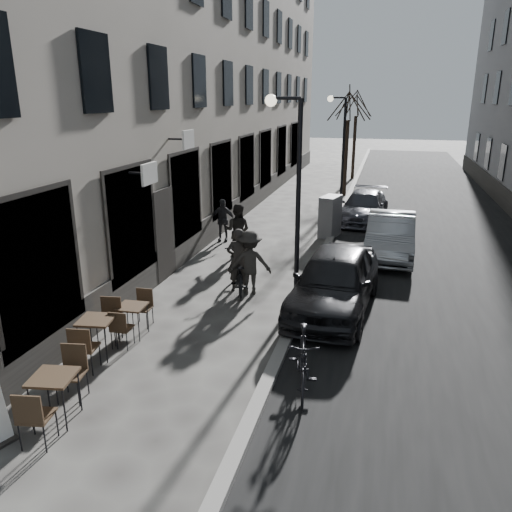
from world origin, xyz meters
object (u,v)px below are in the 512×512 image
at_px(tree_far, 357,103).
at_px(bistro_set_c, 133,317).
at_px(streetlamp_near, 292,179).
at_px(car_near, 335,281).
at_px(bistro_set_a, 55,393).
at_px(utility_cabinet, 330,216).
at_px(pedestrian_near, 238,230).
at_px(car_far, 364,207).
at_px(moped, 303,362).
at_px(car_mid, 390,235).
at_px(pedestrian_mid, 250,263).
at_px(streetlamp_far, 340,139).
at_px(tree_near, 349,104).
at_px(bicycle, 239,272).
at_px(bistro_set_b, 97,333).
at_px(pedestrian_far, 222,220).

height_order(tree_far, bistro_set_c, tree_far).
height_order(streetlamp_near, bistro_set_c, streetlamp_near).
bearing_deg(car_near, bistro_set_a, -119.86).
height_order(utility_cabinet, car_near, car_near).
height_order(pedestrian_near, car_far, pedestrian_near).
height_order(bistro_set_c, pedestrian_near, pedestrian_near).
bearing_deg(moped, car_near, 78.08).
height_order(car_near, moped, car_near).
distance_m(tree_far, bistro_set_a, 27.33).
bearing_deg(bistro_set_c, moped, -20.04).
relative_size(tree_far, utility_cabinet, 3.72).
distance_m(pedestrian_near, car_mid, 5.01).
bearing_deg(pedestrian_mid, streetlamp_far, -110.44).
bearing_deg(car_near, bistro_set_c, -143.59).
xyz_separation_m(streetlamp_near, tree_far, (0.07, 21.00, 1.50)).
xyz_separation_m(pedestrian_mid, moped, (2.12, -4.24, -0.30)).
relative_size(pedestrian_near, car_far, 0.41).
height_order(tree_near, bistro_set_a, tree_near).
height_order(bistro_set_c, bicycle, bicycle).
xyz_separation_m(bistro_set_c, pedestrian_mid, (1.83, 3.06, 0.43)).
distance_m(streetlamp_near, moped, 4.87).
height_order(streetlamp_near, bistro_set_b, streetlamp_near).
bearing_deg(pedestrian_near, bistro_set_a, 92.69).
bearing_deg(pedestrian_far, bistro_set_a, -96.55).
relative_size(streetlamp_near, pedestrian_far, 3.29).
relative_size(bistro_set_a, pedestrian_far, 1.08).
distance_m(bistro_set_a, car_near, 6.78).
bearing_deg(streetlamp_far, car_mid, -71.55).
relative_size(tree_far, pedestrian_mid, 3.30).
bearing_deg(pedestrian_near, car_mid, -160.09).
height_order(utility_cabinet, car_mid, utility_cabinet).
relative_size(tree_far, car_mid, 1.34).
xyz_separation_m(streetlamp_near, tree_near, (0.07, 15.00, 1.50)).
xyz_separation_m(utility_cabinet, pedestrian_far, (-3.70, -1.63, 0.01)).
bearing_deg(bicycle, moped, 100.08).
xyz_separation_m(streetlamp_near, moped, (1.01, -4.00, -2.60)).
bearing_deg(pedestrian_mid, bistro_set_c, 44.12).
xyz_separation_m(pedestrian_near, car_far, (3.74, 6.06, -0.26)).
bearing_deg(tree_near, pedestrian_near, -101.72).
height_order(pedestrian_far, moped, pedestrian_far).
xyz_separation_m(streetlamp_far, bistro_set_b, (-3.20, -15.79, -2.67)).
relative_size(pedestrian_mid, car_far, 0.41).
bearing_deg(streetlamp_far, tree_near, 88.62).
distance_m(tree_near, utility_cabinet, 9.30).
bearing_deg(bistro_set_c, car_near, 28.09).
height_order(utility_cabinet, pedestrian_far, pedestrian_far).
relative_size(bistro_set_b, pedestrian_far, 1.08).
xyz_separation_m(tree_far, bistro_set_a, (-2.76, -26.87, -4.17)).
distance_m(streetlamp_far, bicycle, 12.01).
distance_m(bistro_set_a, pedestrian_near, 9.16).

